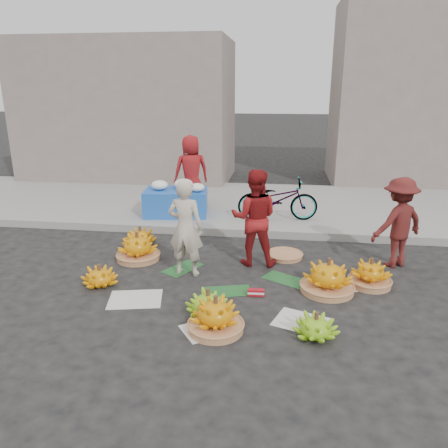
# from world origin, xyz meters

# --- Properties ---
(ground) EXTENTS (80.00, 80.00, 0.00)m
(ground) POSITION_xyz_m (0.00, 0.00, 0.00)
(ground) COLOR black
(ground) RESTS_ON ground
(curb) EXTENTS (40.00, 0.25, 0.15)m
(curb) POSITION_xyz_m (0.00, 2.20, 0.07)
(curb) COLOR gray
(curb) RESTS_ON ground
(sidewalk) EXTENTS (40.00, 4.00, 0.12)m
(sidewalk) POSITION_xyz_m (0.00, 4.30, 0.06)
(sidewalk) COLOR gray
(sidewalk) RESTS_ON ground
(building_left) EXTENTS (6.00, 3.00, 4.00)m
(building_left) POSITION_xyz_m (-4.00, 7.20, 2.00)
(building_left) COLOR gray
(building_left) RESTS_ON sidewalk
(building_right) EXTENTS (5.00, 3.00, 5.00)m
(building_right) POSITION_xyz_m (4.50, 7.70, 2.50)
(building_right) COLOR gray
(building_right) RESTS_ON sidewalk
(newspaper_scatter) EXTENTS (3.20, 1.80, 0.00)m
(newspaper_scatter) POSITION_xyz_m (0.00, -0.80, 0.00)
(newspaper_scatter) COLOR silver
(newspaper_scatter) RESTS_ON ground
(banana_leaves) EXTENTS (2.00, 1.00, 0.00)m
(banana_leaves) POSITION_xyz_m (-0.10, 0.20, 0.00)
(banana_leaves) COLOR #1A5023
(banana_leaves) RESTS_ON ground
(banana_bunch_0) EXTENTS (0.64, 0.64, 0.32)m
(banana_bunch_0) POSITION_xyz_m (-1.94, -0.24, 0.14)
(banana_bunch_0) COLOR orange
(banana_bunch_0) RESTS_ON ground
(banana_bunch_1) EXTENTS (0.65, 0.65, 0.35)m
(banana_bunch_1) POSITION_xyz_m (-0.26, -0.88, 0.15)
(banana_bunch_1) COLOR #66AD18
(banana_bunch_1) RESTS_ON ground
(banana_bunch_2) EXTENTS (0.68, 0.68, 0.45)m
(banana_bunch_2) POSITION_xyz_m (-0.11, -1.23, 0.19)
(banana_bunch_2) COLOR #AB6F47
(banana_bunch_2) RESTS_ON ground
(banana_bunch_3) EXTENTS (0.57, 0.57, 0.32)m
(banana_bunch_3) POSITION_xyz_m (1.04, -1.21, 0.13)
(banana_bunch_3) COLOR #66AD18
(banana_bunch_3) RESTS_ON ground
(banana_bunch_4) EXTENTS (0.75, 0.75, 0.49)m
(banana_bunch_4) POSITION_xyz_m (1.27, -0.01, 0.22)
(banana_bunch_4) COLOR #AB6F47
(banana_bunch_4) RESTS_ON ground
(banana_bunch_5) EXTENTS (0.66, 0.66, 0.42)m
(banana_bunch_5) POSITION_xyz_m (1.89, 0.27, 0.18)
(banana_bunch_5) COLOR #AB6F47
(banana_bunch_5) RESTS_ON ground
(banana_bunch_6) EXTENTS (0.70, 0.70, 0.47)m
(banana_bunch_6) POSITION_xyz_m (-1.71, 0.77, 0.21)
(banana_bunch_6) COLOR #AB6F47
(banana_bunch_6) RESTS_ON ground
(banana_bunch_7) EXTENTS (0.71, 0.71, 0.35)m
(banana_bunch_7) POSITION_xyz_m (-1.88, 1.42, 0.15)
(banana_bunch_7) COLOR orange
(banana_bunch_7) RESTS_ON ground
(basket_spare) EXTENTS (0.66, 0.66, 0.07)m
(basket_spare) POSITION_xyz_m (0.69, 1.18, 0.03)
(basket_spare) COLOR #AB6F47
(basket_spare) RESTS_ON ground
(incense_stack) EXTENTS (0.23, 0.08, 0.09)m
(incense_stack) POSITION_xyz_m (0.30, -0.29, 0.05)
(incense_stack) COLOR #B2131F
(incense_stack) RESTS_ON ground
(vendor_cream) EXTENTS (0.58, 0.42, 1.47)m
(vendor_cream) POSITION_xyz_m (-0.79, 0.32, 0.73)
(vendor_cream) COLOR beige
(vendor_cream) RESTS_ON ground
(vendor_red) EXTENTS (0.75, 0.59, 1.53)m
(vendor_red) POSITION_xyz_m (0.18, 0.86, 0.77)
(vendor_red) COLOR #A61A19
(vendor_red) RESTS_ON ground
(man_striped) EXTENTS (1.06, 0.93, 1.42)m
(man_striped) POSITION_xyz_m (2.40, 1.08, 0.71)
(man_striped) COLOR maroon
(man_striped) RESTS_ON ground
(flower_table) EXTENTS (1.38, 0.96, 0.75)m
(flower_table) POSITION_xyz_m (-1.60, 3.02, 0.43)
(flower_table) COLOR blue
(flower_table) RESTS_ON sidewalk
(grey_bucket) EXTENTS (0.29, 0.29, 0.32)m
(grey_bucket) POSITION_xyz_m (-2.19, 3.29, 0.28)
(grey_bucket) COLOR slate
(grey_bucket) RESTS_ON sidewalk
(flower_vendor) EXTENTS (0.92, 0.78, 1.59)m
(flower_vendor) POSITION_xyz_m (-1.43, 3.79, 0.91)
(flower_vendor) COLOR #A61A19
(flower_vendor) RESTS_ON sidewalk
(bicycle) EXTENTS (0.69, 1.65, 0.84)m
(bicycle) POSITION_xyz_m (0.52, 2.95, 0.54)
(bicycle) COLOR gray
(bicycle) RESTS_ON sidewalk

